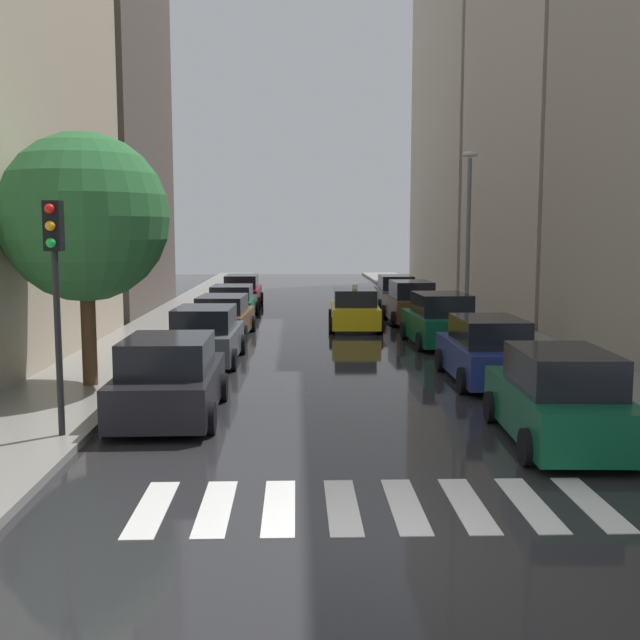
% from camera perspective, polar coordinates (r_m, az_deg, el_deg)
% --- Properties ---
extents(ground_plane, '(28.00, 72.00, 0.04)m').
position_cam_1_polar(ground_plane, '(33.15, 0.07, -0.03)').
color(ground_plane, '#242427').
extents(sidewalk_left, '(3.00, 72.00, 0.15)m').
position_cam_1_polar(sidewalk_left, '(33.56, -11.09, 0.08)').
color(sidewalk_left, gray).
rests_on(sidewalk_left, ground).
extents(sidewalk_right, '(3.00, 72.00, 0.15)m').
position_cam_1_polar(sidewalk_right, '(33.98, 11.09, 0.17)').
color(sidewalk_right, gray).
rests_on(sidewalk_right, ground).
extents(crosswalk_stripes, '(6.75, 2.20, 0.01)m').
position_cam_1_polar(crosswalk_stripes, '(11.02, 4.12, -13.94)').
color(crosswalk_stripes, silver).
rests_on(crosswalk_stripes, ground).
extents(building_left_mid, '(6.00, 12.02, 20.64)m').
position_cam_1_polar(building_left_mid, '(38.85, -17.27, 15.97)').
color(building_left_mid, '#564C47').
rests_on(building_left_mid, ground).
extents(building_right_mid, '(6.00, 13.19, 21.27)m').
position_cam_1_polar(building_right_mid, '(37.31, 17.91, 16.84)').
color(building_right_mid, '#B2A38C').
rests_on(building_right_mid, ground).
extents(building_right_far, '(6.00, 17.71, 24.79)m').
position_cam_1_polar(building_right_far, '(52.97, 11.84, 15.85)').
color(building_right_far, '#B2A38C').
rests_on(building_right_far, ground).
extents(parked_car_left_nearest, '(2.21, 4.38, 1.73)m').
position_cam_1_polar(parked_car_left_nearest, '(16.05, -11.41, -4.49)').
color(parked_car_left_nearest, black).
rests_on(parked_car_left_nearest, ground).
extents(parked_car_left_second, '(2.18, 4.38, 1.68)m').
position_cam_1_polar(parked_car_left_second, '(22.56, -8.72, -1.25)').
color(parked_car_left_second, '#474C51').
rests_on(parked_car_left_second, ground).
extents(parked_car_left_third, '(2.25, 4.68, 1.56)m').
position_cam_1_polar(parked_car_left_third, '(27.94, -7.39, 0.20)').
color(parked_car_left_third, brown).
rests_on(parked_car_left_third, ground).
extents(parked_car_left_fourth, '(2.19, 4.52, 1.53)m').
position_cam_1_polar(parked_car_left_fourth, '(33.66, -6.70, 1.30)').
color(parked_car_left_fourth, '#0C4C2D').
rests_on(parked_car_left_fourth, ground).
extents(parked_car_left_fifth, '(2.05, 4.78, 1.68)m').
position_cam_1_polar(parked_car_left_fifth, '(39.11, -5.97, 2.15)').
color(parked_car_left_fifth, maroon).
rests_on(parked_car_left_fifth, ground).
extents(parked_car_right_nearest, '(2.20, 4.45, 1.77)m').
position_cam_1_polar(parked_car_right_nearest, '(14.53, 17.74, -5.80)').
color(parked_car_right_nearest, '#0C4C2D').
rests_on(parked_car_right_nearest, ground).
extents(parked_car_right_second, '(2.04, 4.39, 1.70)m').
position_cam_1_polar(parked_car_right_second, '(19.91, 12.59, -2.38)').
color(parked_car_right_second, navy).
rests_on(parked_car_right_second, ground).
extents(parked_car_right_third, '(2.27, 4.38, 1.81)m').
position_cam_1_polar(parked_car_right_third, '(26.04, 9.14, -0.08)').
color(parked_car_right_third, '#0C4C2D').
rests_on(parked_car_right_third, ground).
extents(parked_car_right_fourth, '(2.13, 4.22, 1.81)m').
position_cam_1_polar(parked_car_right_fourth, '(32.25, 6.92, 1.26)').
color(parked_car_right_fourth, brown).
rests_on(parked_car_right_fourth, ground).
extents(parked_car_right_fifth, '(2.02, 4.26, 1.73)m').
position_cam_1_polar(parked_car_right_fifth, '(37.77, 5.77, 2.02)').
color(parked_car_right_fifth, '#474C51').
rests_on(parked_car_right_fifth, ground).
extents(taxi_midroad, '(2.20, 4.54, 1.81)m').
position_cam_1_polar(taxi_midroad, '(30.14, 2.65, 0.78)').
color(taxi_midroad, yellow).
rests_on(taxi_midroad, ground).
extents(street_tree_left, '(4.06, 4.06, 6.12)m').
position_cam_1_polar(street_tree_left, '(18.96, -17.51, 7.44)').
color(street_tree_left, '#513823').
rests_on(street_tree_left, sidewalk_left).
extents(traffic_light_left_corner, '(0.30, 0.42, 4.30)m').
position_cam_1_polar(traffic_light_left_corner, '(14.32, -19.57, 3.92)').
color(traffic_light_left_corner, black).
rests_on(traffic_light_left_corner, sidewalk_left).
extents(lamp_post_right, '(0.60, 0.28, 6.80)m').
position_cam_1_polar(lamp_post_right, '(29.55, 11.25, 6.97)').
color(lamp_post_right, '#595B60').
rests_on(lamp_post_right, sidewalk_right).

